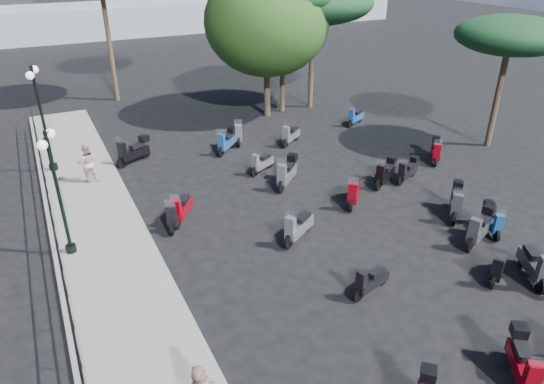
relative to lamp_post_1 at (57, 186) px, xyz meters
name	(u,v)px	position (x,y,z in m)	size (l,w,h in m)	color
ground	(326,244)	(7.44, -3.04, -2.43)	(120.00, 120.00, 0.00)	black
sidewalk	(104,247)	(0.94, -0.04, -2.35)	(3.00, 30.00, 0.15)	slate
railing	(55,238)	(-0.36, -0.24, -1.53)	(0.04, 26.04, 1.10)	black
lamp_post_1	(57,186)	(0.00, 0.00, 0.00)	(0.54, 1.14, 3.99)	black
lamp_post_2	(41,113)	(0.06, 6.85, 0.23)	(0.52, 1.28, 4.40)	black
pedestrian_far	(87,163)	(1.29, 4.98, -1.47)	(0.79, 0.61, 1.61)	#C4A5A7
scooter_2	(182,209)	(3.75, 0.54, -1.96)	(1.08, 1.44, 1.35)	black
scooter_3	(175,214)	(3.43, 0.29, -1.97)	(0.93, 1.52, 1.32)	black
scooter_4	(134,152)	(3.37, 6.36, -1.88)	(1.67, 1.04, 1.45)	black
scooter_5	(523,364)	(8.34, -9.65, -1.91)	(1.18, 1.48, 1.38)	black
scooter_6	(371,281)	(7.22, -5.68, -2.02)	(1.46, 0.61, 1.18)	black
scooter_7	(298,227)	(6.77, -2.39, -1.94)	(1.56, 1.04, 1.40)	black
scooter_8	(287,173)	(8.35, 1.34, -1.88)	(1.47, 1.37, 1.46)	black
scooter_9	(238,133)	(8.47, 6.54, -1.94)	(0.87, 1.66, 1.39)	black
scooter_12	(498,267)	(10.91, -6.80, -2.01)	(1.34, 0.90, 1.20)	black
scooter_13	(354,193)	(9.83, -1.16, -1.95)	(1.24, 1.37, 1.39)	black
scooter_14	(262,163)	(8.00, 2.93, -2.01)	(1.39, 0.84, 1.21)	black
scooter_15	(227,142)	(7.52, 5.72, -1.92)	(1.34, 1.29, 1.35)	black
scooter_18	(492,221)	(12.84, -4.88, -1.98)	(0.90, 1.35, 1.19)	black
scooter_19	(385,173)	(11.92, -0.37, -1.92)	(1.52, 1.00, 1.33)	black
scooter_20	(408,171)	(12.97, -0.49, -1.97)	(1.43, 0.78, 1.20)	black
scooter_21	(291,135)	(10.65, 5.24, -1.97)	(1.42, 1.04, 1.32)	black
scooter_23	(534,265)	(11.79, -7.28, -1.93)	(1.08, 1.61, 1.45)	black
scooter_24	(480,228)	(11.94, -5.15, -1.88)	(1.71, 0.95, 1.45)	black
scooter_25	(456,202)	(12.59, -3.49, -1.89)	(1.40, 1.36, 1.42)	black
scooter_26	(436,151)	(15.43, 0.52, -1.94)	(1.18, 1.32, 1.29)	black
scooter_27	(355,117)	(15.11, 6.16, -2.00)	(1.44, 0.85, 1.25)	black
broadleaf_tree	(267,22)	(11.57, 9.69, 2.63)	(6.55, 6.55, 7.85)	#38281E
pine_1	(314,3)	(14.57, 9.99, 3.40)	(6.48, 6.48, 6.97)	#38281E
pine_3	(511,36)	(19.09, 0.81, 2.71)	(4.82, 4.82, 6.00)	#38281E
distant_hills	(97,20)	(7.44, 41.96, -0.93)	(70.00, 8.00, 3.00)	gray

